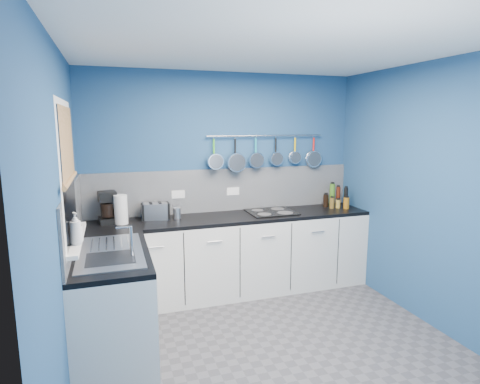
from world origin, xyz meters
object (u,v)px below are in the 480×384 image
soap_bottle_a (75,228)px  canister (177,213)px  paper_towel (121,210)px  coffee_maker (108,208)px  hob (271,212)px  toaster (155,211)px  soap_bottle_b (76,231)px

soap_bottle_a → canister: (0.93, 1.17, -0.21)m
paper_towel → coffee_maker: (-0.13, 0.08, 0.01)m
soap_bottle_a → paper_towel: size_ratio=0.79×
coffee_maker → canister: size_ratio=2.72×
coffee_maker → hob: (1.80, -0.07, -0.16)m
canister → soap_bottle_a: bearing=-128.3°
paper_towel → toaster: (0.36, 0.10, -0.06)m
coffee_maker → soap_bottle_b: bearing=-108.7°
soap_bottle_a → hob: size_ratio=0.45×
coffee_maker → toaster: size_ratio=1.22×
soap_bottle_a → soap_bottle_b: soap_bottle_a is taller
soap_bottle_a → paper_towel: bearing=73.0°
soap_bottle_a → soap_bottle_b: (0.00, 0.07, -0.03)m
soap_bottle_a → hob: bearing=29.4°
soap_bottle_b → coffee_maker: 1.16m
toaster → hob: bearing=8.0°
coffee_maker → soap_bottle_a: bearing=-108.1°
paper_towel → toaster: paper_towel is taller
soap_bottle_b → canister: bearing=50.1°
soap_bottle_b → toaster: size_ratio=0.63×
hob → coffee_maker: bearing=177.8°
soap_bottle_b → coffee_maker: bearing=79.2°
coffee_maker → toaster: 0.49m
toaster → hob: toaster is taller
paper_towel → hob: paper_towel is taller
paper_towel → soap_bottle_b: bearing=-108.0°
canister → toaster: bearing=165.8°
coffee_maker → canister: (0.71, -0.03, -0.10)m
soap_bottle_a → hob: 2.33m
toaster → canister: (0.22, -0.06, -0.03)m
hob → paper_towel: bearing=-179.8°
coffee_maker → hob: 1.81m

